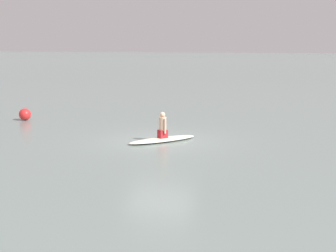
# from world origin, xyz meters

# --- Properties ---
(ground_plane) EXTENTS (400.00, 400.00, 0.00)m
(ground_plane) POSITION_xyz_m (0.00, 0.00, 0.00)
(ground_plane) COLOR slate
(surfboard) EXTENTS (2.27, 2.55, 0.14)m
(surfboard) POSITION_xyz_m (0.15, -0.10, 0.07)
(surfboard) COLOR silver
(surfboard) RESTS_ON ground
(person_paddler) EXTENTS (0.39, 0.40, 0.94)m
(person_paddler) POSITION_xyz_m (0.15, -0.10, 0.56)
(person_paddler) COLOR #A51E23
(person_paddler) RESTS_ON surfboard
(buoy_marker) EXTENTS (0.55, 0.55, 0.55)m
(buoy_marker) POSITION_xyz_m (-7.53, 2.45, 0.28)
(buoy_marker) COLOR red
(buoy_marker) RESTS_ON ground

